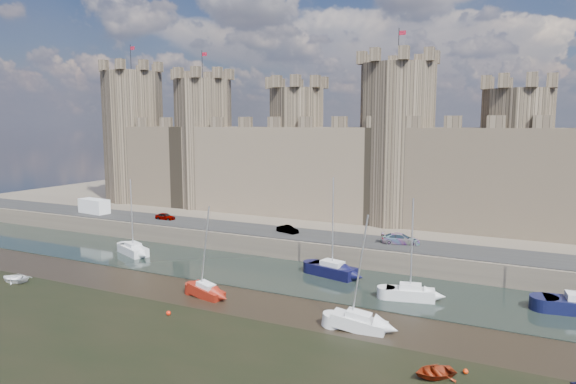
# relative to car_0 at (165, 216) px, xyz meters

# --- Properties ---
(ground) EXTENTS (160.00, 160.00, 0.00)m
(ground) POSITION_rel_car_0_xyz_m (29.64, -34.26, -3.04)
(ground) COLOR black
(ground) RESTS_ON ground
(water_channel) EXTENTS (160.00, 12.00, 0.08)m
(water_channel) POSITION_rel_car_0_xyz_m (29.64, -10.26, -3.00)
(water_channel) COLOR black
(water_channel) RESTS_ON ground
(quay) EXTENTS (160.00, 60.00, 2.50)m
(quay) POSITION_rel_car_0_xyz_m (29.64, 25.74, -1.79)
(quay) COLOR #4C443A
(quay) RESTS_ON ground
(road) EXTENTS (160.00, 7.00, 0.10)m
(road) POSITION_rel_car_0_xyz_m (29.64, -0.26, -0.49)
(road) COLOR black
(road) RESTS_ON quay
(castle) EXTENTS (108.50, 11.00, 29.00)m
(castle) POSITION_rel_car_0_xyz_m (29.01, 13.74, 8.63)
(castle) COLOR #42382B
(castle) RESTS_ON quay
(car_0) EXTENTS (3.19, 1.29, 1.09)m
(car_0) POSITION_rel_car_0_xyz_m (0.00, 0.00, 0.00)
(car_0) COLOR gray
(car_0) RESTS_ON quay
(car_1) EXTENTS (3.40, 2.06, 1.06)m
(car_1) POSITION_rel_car_0_xyz_m (20.93, -0.33, -0.01)
(car_1) COLOR gray
(car_1) RESTS_ON quay
(car_2) EXTENTS (4.89, 2.80, 1.34)m
(car_2) POSITION_rel_car_0_xyz_m (36.02, 0.16, 0.12)
(car_2) COLOR gray
(car_2) RESTS_ON quay
(van) EXTENTS (5.71, 2.88, 2.39)m
(van) POSITION_rel_car_0_xyz_m (-13.93, -0.76, 0.65)
(van) COLOR white
(van) RESTS_ON quay
(sailboat_0) EXTENTS (5.68, 4.00, 9.90)m
(sailboat_0) POSITION_rel_car_0_xyz_m (3.61, -10.87, -2.26)
(sailboat_0) COLOR silver
(sailboat_0) RESTS_ON ground
(sailboat_1) EXTENTS (5.93, 3.45, 11.17)m
(sailboat_1) POSITION_rel_car_0_xyz_m (30.50, -8.35, -2.18)
(sailboat_1) COLOR black
(sailboat_1) RESTS_ON ground
(sailboat_2) EXTENTS (4.90, 2.75, 9.98)m
(sailboat_2) POSITION_rel_car_0_xyz_m (40.12, -12.19, -2.24)
(sailboat_2) COLOR silver
(sailboat_2) RESTS_ON ground
(sailboat_4) EXTENTS (4.16, 2.26, 9.22)m
(sailboat_4) POSITION_rel_car_0_xyz_m (21.75, -20.23, -2.35)
(sailboat_4) COLOR maroon
(sailboat_4) RESTS_ON ground
(sailboat_5) EXTENTS (4.70, 2.14, 9.85)m
(sailboat_5) POSITION_rel_car_0_xyz_m (37.92, -21.32, -2.33)
(sailboat_5) COLOR silver
(sailboat_5) RESTS_ON ground
(dinghy_4) EXTENTS (3.70, 3.71, 0.63)m
(dinghy_4) POSITION_rel_car_0_xyz_m (45.12, -26.85, -2.73)
(dinghy_4) COLOR maroon
(dinghy_4) RESTS_ON ground
(dinghy_6) EXTENTS (3.70, 2.70, 0.75)m
(dinghy_6) POSITION_rel_car_0_xyz_m (0.12, -25.33, -2.67)
(dinghy_6) COLOR white
(dinghy_6) RESTS_ON ground
(buoy_1) EXTENTS (0.42, 0.42, 0.42)m
(buoy_1) POSITION_rel_car_0_xyz_m (21.55, -25.73, -2.84)
(buoy_1) COLOR red
(buoy_1) RESTS_ON ground
(buoy_3) EXTENTS (0.38, 0.38, 0.38)m
(buoy_3) POSITION_rel_car_0_xyz_m (46.95, -25.32, -2.85)
(buoy_3) COLOR red
(buoy_3) RESTS_ON ground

